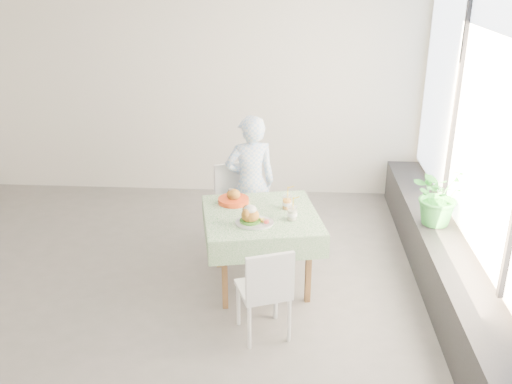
# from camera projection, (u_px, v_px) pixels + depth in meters

# --- Properties ---
(floor) EXTENTS (6.00, 6.00, 0.00)m
(floor) POSITION_uv_depth(u_px,v_px,m) (150.00, 284.00, 5.55)
(floor) COLOR #5B5856
(floor) RESTS_ON ground
(wall_back) EXTENTS (6.00, 0.02, 2.80)m
(wall_back) POSITION_uv_depth(u_px,v_px,m) (188.00, 88.00, 7.33)
(wall_back) COLOR silver
(wall_back) RESTS_ON ground
(wall_front) EXTENTS (6.00, 0.02, 2.80)m
(wall_front) POSITION_uv_depth(u_px,v_px,m) (5.00, 307.00, 2.72)
(wall_front) COLOR silver
(wall_front) RESTS_ON ground
(wall_right) EXTENTS (0.02, 5.00, 2.80)m
(wall_right) POSITION_uv_depth(u_px,v_px,m) (486.00, 154.00, 4.84)
(wall_right) COLOR silver
(wall_right) RESTS_ON ground
(window_pane) EXTENTS (0.01, 4.80, 2.18)m
(window_pane) POSITION_uv_depth(u_px,v_px,m) (487.00, 126.00, 4.75)
(window_pane) COLOR #D1E0F9
(window_pane) RESTS_ON ground
(window_ledge) EXTENTS (0.40, 4.80, 0.50)m
(window_ledge) POSITION_uv_depth(u_px,v_px,m) (445.00, 271.00, 5.29)
(window_ledge) COLOR black
(window_ledge) RESTS_ON ground
(cafe_table) EXTENTS (1.23, 1.23, 0.74)m
(cafe_table) POSITION_uv_depth(u_px,v_px,m) (261.00, 241.00, 5.41)
(cafe_table) COLOR brown
(cafe_table) RESTS_ON ground
(chair_far) EXTENTS (0.58, 0.58, 0.92)m
(chair_far) POSITION_uv_depth(u_px,v_px,m) (240.00, 224.00, 6.17)
(chair_far) COLOR white
(chair_far) RESTS_ON ground
(chair_near) EXTENTS (0.51, 0.51, 0.84)m
(chair_near) POSITION_uv_depth(u_px,v_px,m) (264.00, 307.00, 4.73)
(chair_near) COLOR white
(chair_near) RESTS_ON ground
(diner) EXTENTS (0.62, 0.50, 1.48)m
(diner) POSITION_uv_depth(u_px,v_px,m) (251.00, 184.00, 6.02)
(diner) COLOR #96BFF0
(diner) RESTS_ON ground
(main_dish) EXTENTS (0.35, 0.35, 0.18)m
(main_dish) POSITION_uv_depth(u_px,v_px,m) (252.00, 218.00, 5.08)
(main_dish) COLOR white
(main_dish) RESTS_ON cafe_table
(juice_cup_orange) EXTENTS (0.10, 0.10, 0.27)m
(juice_cup_orange) POSITION_uv_depth(u_px,v_px,m) (287.00, 203.00, 5.39)
(juice_cup_orange) COLOR white
(juice_cup_orange) RESTS_ON cafe_table
(juice_cup_lemonade) EXTENTS (0.09, 0.09, 0.26)m
(juice_cup_lemonade) POSITION_uv_depth(u_px,v_px,m) (292.00, 213.00, 5.16)
(juice_cup_lemonade) COLOR white
(juice_cup_lemonade) RESTS_ON cafe_table
(second_dish) EXTENTS (0.30, 0.30, 0.14)m
(second_dish) POSITION_uv_depth(u_px,v_px,m) (233.00, 199.00, 5.53)
(second_dish) COLOR red
(second_dish) RESTS_ON cafe_table
(potted_plant) EXTENTS (0.72, 0.70, 0.61)m
(potted_plant) POSITION_uv_depth(u_px,v_px,m) (439.00, 194.00, 5.57)
(potted_plant) COLOR #297C3C
(potted_plant) RESTS_ON window_ledge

